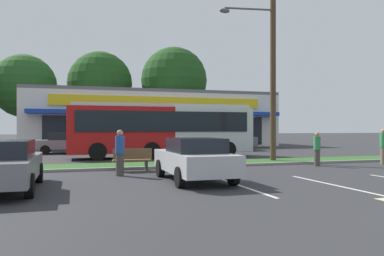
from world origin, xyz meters
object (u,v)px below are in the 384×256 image
at_px(pedestrian_by_pole, 317,149).
at_px(bus_stop_bench, 132,159).
at_px(city_bus, 162,129).
at_px(pedestrian_near_bench, 120,153).
at_px(pedestrian_mid, 384,147).
at_px(car_3, 228,141).
at_px(car_4, 2,165).
at_px(car_0, 194,159).
at_px(car_1, 67,143).
at_px(utility_pole, 271,50).

bearing_deg(pedestrian_by_pole, bus_stop_bench, 60.95).
relative_size(city_bus, pedestrian_near_bench, 6.43).
bearing_deg(pedestrian_mid, car_3, 40.60).
distance_m(car_4, pedestrian_near_bench, 4.40).
bearing_deg(car_4, city_bus, -33.32).
relative_size(bus_stop_bench, pedestrian_mid, 0.90).
bearing_deg(car_0, pedestrian_mid, -75.39).
relative_size(car_3, car_4, 0.96).
xyz_separation_m(bus_stop_bench, car_0, (1.57, -3.61, 0.25)).
bearing_deg(pedestrian_by_pole, car_4, 79.19).
distance_m(car_0, car_4, 5.88).
bearing_deg(car_4, car_0, -86.51).
distance_m(car_0, car_3, 17.98).
relative_size(car_4, pedestrian_near_bench, 2.75).
bearing_deg(bus_stop_bench, car_0, 113.52).
xyz_separation_m(city_bus, car_3, (6.69, 5.60, -0.97)).
relative_size(car_0, pedestrian_mid, 2.46).
xyz_separation_m(city_bus, bus_stop_bench, (-2.85, -6.90, -1.26)).
distance_m(pedestrian_near_bench, pedestrian_by_pole, 9.41).
relative_size(car_0, car_1, 0.93).
xyz_separation_m(utility_pole, car_4, (-11.83, -5.86, -5.16)).
height_order(bus_stop_bench, pedestrian_by_pole, pedestrian_by_pole).
xyz_separation_m(utility_pole, pedestrian_near_bench, (-8.21, -3.35, -5.04)).
distance_m(car_3, car_4, 21.51).
height_order(car_1, pedestrian_near_bench, pedestrian_near_bench).
xyz_separation_m(city_bus, pedestrian_near_bench, (-3.53, -8.36, -0.89)).
xyz_separation_m(car_3, car_4, (-13.84, -16.47, -0.05)).
distance_m(bus_stop_bench, car_0, 3.95).
bearing_deg(city_bus, pedestrian_near_bench, -111.68).
bearing_deg(car_3, city_bus, 39.91).
height_order(city_bus, car_0, city_bus).
relative_size(car_1, car_3, 1.03).
relative_size(car_0, car_3, 0.96).
bearing_deg(pedestrian_mid, car_4, 129.73).
bearing_deg(car_3, pedestrian_by_pole, 86.19).
distance_m(utility_pole, pedestrian_by_pole, 5.74).
relative_size(pedestrian_near_bench, pedestrian_mid, 0.98).
xyz_separation_m(bus_stop_bench, pedestrian_mid, (12.28, -0.82, 0.39)).
bearing_deg(utility_pole, car_3, 79.28).
height_order(utility_pole, car_4, utility_pole).
height_order(car_0, car_3, car_3).
bearing_deg(car_1, car_3, -1.30).
xyz_separation_m(car_0, pedestrian_by_pole, (7.11, 3.12, 0.05)).
distance_m(city_bus, pedestrian_by_pole, 9.46).
distance_m(car_3, pedestrian_mid, 13.60).
distance_m(city_bus, pedestrian_mid, 12.22).
distance_m(bus_stop_bench, car_4, 5.85).
xyz_separation_m(car_0, car_4, (-5.86, -0.36, -0.01)).
xyz_separation_m(pedestrian_near_bench, pedestrian_mid, (12.96, 0.64, 0.02)).
relative_size(city_bus, car_1, 2.36).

